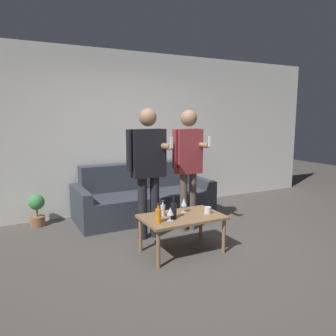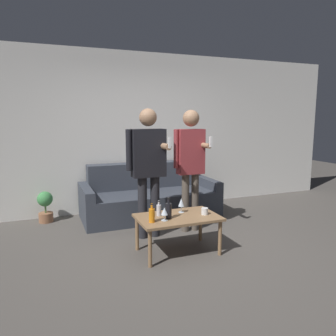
% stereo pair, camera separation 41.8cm
% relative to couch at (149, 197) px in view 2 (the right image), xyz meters
% --- Properties ---
extents(ground_plane, '(16.00, 16.00, 0.00)m').
position_rel_couch_xyz_m(ground_plane, '(-0.07, -1.71, -0.30)').
color(ground_plane, '#514C47').
extents(wall_back, '(8.00, 0.06, 2.70)m').
position_rel_couch_xyz_m(wall_back, '(-0.07, 0.49, 1.05)').
color(wall_back, silver).
rests_on(wall_back, ground_plane).
extents(couch, '(2.18, 0.95, 0.84)m').
position_rel_couch_xyz_m(couch, '(0.00, 0.00, 0.00)').
color(couch, '#383D47').
rests_on(couch, ground_plane).
extents(coffee_table, '(0.96, 0.60, 0.45)m').
position_rel_couch_xyz_m(coffee_table, '(-0.16, -1.57, 0.10)').
color(coffee_table, '#8E6B47').
rests_on(coffee_table, ground_plane).
extents(bottle_orange, '(0.06, 0.06, 0.18)m').
position_rel_couch_xyz_m(bottle_orange, '(-0.36, -1.47, 0.23)').
color(bottle_orange, silver).
rests_on(bottle_orange, coffee_table).
extents(bottle_green, '(0.07, 0.07, 0.25)m').
position_rel_couch_xyz_m(bottle_green, '(-0.29, -1.61, 0.25)').
color(bottle_green, black).
rests_on(bottle_green, coffee_table).
extents(bottle_dark, '(0.07, 0.07, 0.21)m').
position_rel_couch_xyz_m(bottle_dark, '(-0.51, -1.67, 0.24)').
color(bottle_dark, orange).
rests_on(bottle_dark, coffee_table).
extents(wine_glass_near, '(0.07, 0.07, 0.18)m').
position_rel_couch_xyz_m(wine_glass_near, '(-0.06, -1.45, 0.27)').
color(wine_glass_near, silver).
rests_on(wine_glass_near, coffee_table).
extents(wine_glass_far, '(0.08, 0.08, 0.15)m').
position_rel_couch_xyz_m(wine_glass_far, '(-0.36, -1.67, 0.26)').
color(wine_glass_far, silver).
rests_on(wine_glass_far, coffee_table).
extents(cup_on_table, '(0.08, 0.08, 0.08)m').
position_rel_couch_xyz_m(cup_on_table, '(0.17, -1.63, 0.19)').
color(cup_on_table, white).
rests_on(cup_on_table, coffee_table).
extents(person_standing_left, '(0.52, 0.44, 1.72)m').
position_rel_couch_xyz_m(person_standing_left, '(-0.32, -0.95, 0.72)').
color(person_standing_left, '#232328').
rests_on(person_standing_left, ground_plane).
extents(person_standing_right, '(0.44, 0.43, 1.71)m').
position_rel_couch_xyz_m(person_standing_right, '(0.31, -0.93, 0.73)').
color(person_standing_right, brown).
rests_on(person_standing_right, ground_plane).
extents(potted_plant, '(0.23, 0.23, 0.48)m').
position_rel_couch_xyz_m(potted_plant, '(-1.60, 0.24, -0.04)').
color(potted_plant, '#936042').
rests_on(potted_plant, ground_plane).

